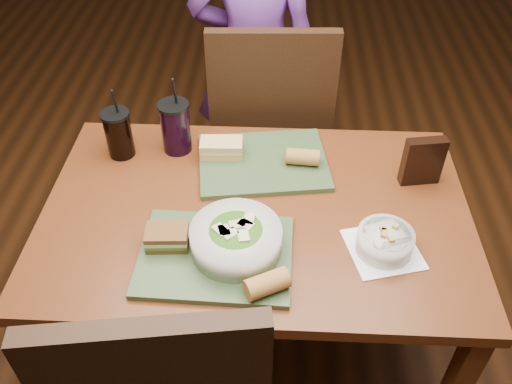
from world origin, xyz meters
TOP-DOWN VIEW (x-y plane):
  - ground at (0.00, 0.00)m, footprint 6.00×6.00m
  - dining_table at (0.00, 0.00)m, footprint 1.30×0.85m
  - chair_far at (0.03, 0.64)m, footprint 0.49×0.49m
  - diner at (-0.05, 0.93)m, footprint 0.57×0.39m
  - tray_near at (-0.10, -0.20)m, footprint 0.43×0.33m
  - tray_far at (0.01, 0.21)m, footprint 0.46×0.38m
  - salad_bowl at (-0.05, -0.18)m, footprint 0.25×0.25m
  - soup_bowl at (0.37, -0.15)m, footprint 0.23×0.23m
  - sandwich_near at (-0.24, -0.17)m, footprint 0.12×0.09m
  - sandwich_far at (-0.13, 0.24)m, footprint 0.14×0.08m
  - baguette_near at (0.04, -0.32)m, footprint 0.13×0.10m
  - baguette_far at (0.14, 0.20)m, footprint 0.11×0.06m
  - cup_cola at (-0.47, 0.25)m, footprint 0.09×0.09m
  - cup_berry at (-0.28, 0.29)m, footprint 0.10×0.10m
  - chip_bag at (0.51, 0.15)m, footprint 0.13×0.06m

SIDE VIEW (x-z plane):
  - ground at x=0.00m, z-range 0.00..0.00m
  - chair_far at x=0.03m, z-range 0.06..1.14m
  - dining_table at x=0.00m, z-range 0.28..1.03m
  - diner at x=-0.05m, z-range 0.00..1.50m
  - tray_near at x=-0.10m, z-range 0.75..0.77m
  - tray_far at x=0.01m, z-range 0.75..0.77m
  - soup_bowl at x=0.37m, z-range 0.75..0.82m
  - baguette_far at x=0.14m, z-range 0.77..0.82m
  - sandwich_near at x=-0.24m, z-range 0.77..0.82m
  - sandwich_far at x=-0.13m, z-range 0.77..0.82m
  - baguette_near at x=0.04m, z-range 0.77..0.82m
  - salad_bowl at x=-0.05m, z-range 0.77..0.85m
  - chip_bag at x=0.51m, z-range 0.75..0.91m
  - cup_cola at x=-0.47m, z-range 0.71..0.96m
  - cup_berry at x=-0.28m, z-range 0.70..0.98m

